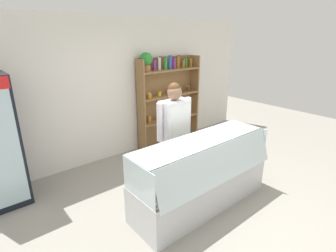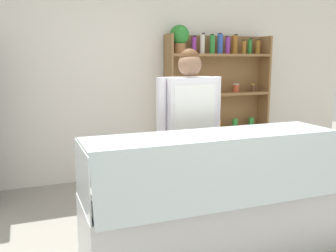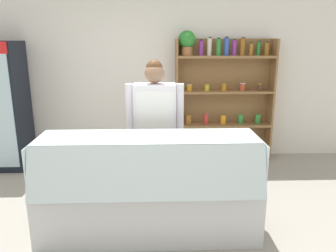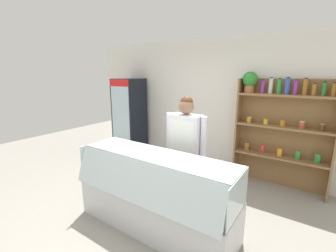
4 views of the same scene
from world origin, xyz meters
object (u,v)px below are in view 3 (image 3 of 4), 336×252
(shelving_unit, at_px, (220,88))
(shop_clerk, at_px, (155,120))
(deli_display_case, at_px, (148,203))
(drinks_fridge, at_px, (2,106))

(shelving_unit, height_order, shop_clerk, shelving_unit)
(deli_display_case, xyz_separation_m, shop_clerk, (0.07, 0.67, 0.70))
(shelving_unit, distance_m, shop_clerk, 1.79)
(drinks_fridge, bearing_deg, deli_display_case, -40.36)
(shelving_unit, relative_size, shop_clerk, 1.20)
(drinks_fridge, xyz_separation_m, shop_clerk, (2.27, -1.20, 0.07))
(shelving_unit, bearing_deg, deli_display_case, -117.07)
(shop_clerk, bearing_deg, drinks_fridge, 152.16)
(shelving_unit, distance_m, deli_display_case, 2.54)
(shelving_unit, height_order, deli_display_case, shelving_unit)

